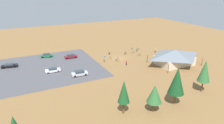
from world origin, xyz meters
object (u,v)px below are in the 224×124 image
object	(u,v)px
pine_east	(177,81)
bicycle_teal_yard_left	(133,52)
bicycle_blue_trailside	(117,59)
bicycle_purple_lone_west	(126,53)
car_silver_back_corner	(80,73)
lot_sign	(105,58)
pine_mideast	(154,94)
car_white_front_row	(53,70)
bicycle_white_by_bin	(110,58)
bicycle_red_mid_cluster	(139,55)
bike_pavilion	(175,56)
car_green_mid_lot	(47,55)
bicycle_orange_front_row	(104,61)
car_maroon_second_row	(71,56)
pine_midwest	(124,92)
bicycle_silver_back_row	(139,49)
car_black_near_entry	(9,65)
bicycle_black_edge_south	(125,54)
visitor_at_bikes	(137,49)
pine_west	(205,71)
trash_bin	(109,53)
visitor_crossing_yard	(155,50)
bicycle_green_lone_east	(132,49)
bicycle_yellow_yard_center	(117,60)

from	to	relation	value
pine_east	bicycle_teal_yard_left	distance (m)	37.77
pine_east	bicycle_teal_yard_left	xyz separation A→B (m)	(-11.55, -35.57, -5.29)
bicycle_blue_trailside	bicycle_purple_lone_west	distance (m)	8.05
car_silver_back_corner	lot_sign	bearing A→B (deg)	-146.66
lot_sign	pine_mideast	world-z (taller)	pine_mideast
car_white_front_row	pine_mideast	bearing A→B (deg)	115.64
bicycle_purple_lone_west	car_white_front_row	bearing A→B (deg)	12.33
lot_sign	bicycle_teal_yard_left	size ratio (longest dim) A/B	1.25
lot_sign	bicycle_purple_lone_west	distance (m)	12.27
bicycle_white_by_bin	bicycle_red_mid_cluster	world-z (taller)	bicycle_white_by_bin
bike_pavilion	car_green_mid_lot	bearing A→B (deg)	-35.40
pine_mideast	bicycle_orange_front_row	bearing A→B (deg)	-95.65
bicycle_teal_yard_left	car_silver_back_corner	bearing A→B (deg)	24.29
car_green_mid_lot	car_maroon_second_row	bearing A→B (deg)	146.32
pine_midwest	car_green_mid_lot	size ratio (longest dim) A/B	1.64
bicycle_silver_back_row	car_black_near_entry	world-z (taller)	car_black_near_entry
bike_pavilion	bicycle_black_edge_south	size ratio (longest dim) A/B	8.56
bicycle_orange_front_row	bicycle_white_by_bin	xyz separation A→B (m)	(-3.28, -1.71, -0.04)
bicycle_black_edge_south	bicycle_blue_trailside	size ratio (longest dim) A/B	1.02
pine_east	car_black_near_entry	distance (m)	51.84
pine_east	car_maroon_second_row	bearing A→B (deg)	-73.38
car_black_near_entry	visitor_at_bikes	distance (m)	46.45
pine_west	bicycle_orange_front_row	size ratio (longest dim) A/B	4.65
bicycle_purple_lone_west	visitor_at_bikes	bearing A→B (deg)	-176.30
lot_sign	car_white_front_row	distance (m)	18.03
pine_midwest	bicycle_orange_front_row	xyz separation A→B (m)	(-8.98, -29.60, -4.52)
pine_east	car_silver_back_corner	world-z (taller)	pine_east
bicycle_silver_back_row	car_black_near_entry	xyz separation A→B (m)	(48.15, -2.02, 0.34)
pine_midwest	bicycle_red_mid_cluster	size ratio (longest dim) A/B	4.20
bicycle_orange_front_row	bicycle_blue_trailside	size ratio (longest dim) A/B	1.05
trash_bin	bicycle_orange_front_row	size ratio (longest dim) A/B	0.51
visitor_crossing_yard	bicycle_green_lone_east	bearing A→B (deg)	-52.63
pine_mideast	visitor_at_bikes	distance (m)	42.24
bicycle_black_edge_south	car_black_near_entry	world-z (taller)	car_black_near_entry
bicycle_yellow_yard_center	car_white_front_row	size ratio (longest dim) A/B	0.39
trash_bin	visitor_at_bikes	world-z (taller)	visitor_at_bikes
pine_mideast	bicycle_red_mid_cluster	world-z (taller)	pine_mideast
bicycle_black_edge_south	car_maroon_second_row	world-z (taller)	car_maroon_second_row
bicycle_orange_front_row	car_silver_back_corner	bearing A→B (deg)	34.01
pine_east	bicycle_orange_front_row	bearing A→B (deg)	-85.02
car_maroon_second_row	visitor_crossing_yard	world-z (taller)	visitor_crossing_yard
car_green_mid_lot	bicycle_teal_yard_left	bearing A→B (deg)	162.30
trash_bin	bicycle_purple_lone_west	size ratio (longest dim) A/B	0.50
pine_east	visitor_at_bikes	bearing A→B (deg)	-110.95
bike_pavilion	car_silver_back_corner	world-z (taller)	bike_pavilion
bicycle_orange_front_row	lot_sign	bearing A→B (deg)	173.21
visitor_crossing_yard	bicycle_teal_yard_left	bearing A→B (deg)	-21.74
pine_east	bicycle_silver_back_row	world-z (taller)	pine_east
bicycle_blue_trailside	bicycle_purple_lone_west	bearing A→B (deg)	-141.55
pine_west	bicycle_orange_front_row	distance (m)	33.16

